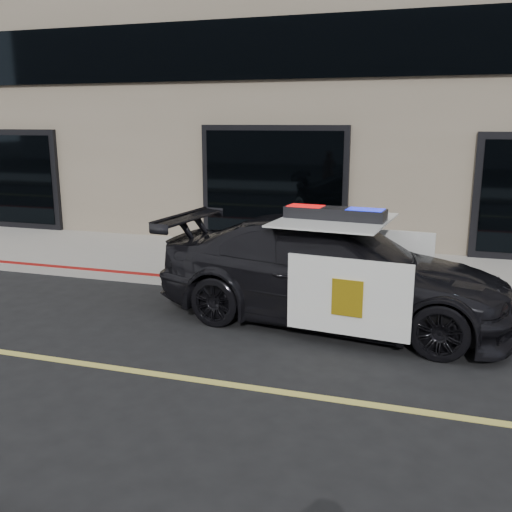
% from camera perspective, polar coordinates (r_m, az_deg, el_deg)
% --- Properties ---
extents(ground, '(120.00, 120.00, 0.00)m').
position_cam_1_polar(ground, '(6.87, -6.22, -12.20)').
color(ground, black).
rests_on(ground, ground).
extents(sidewalk_n, '(60.00, 3.50, 0.15)m').
position_cam_1_polar(sidewalk_n, '(11.56, 4.19, -1.12)').
color(sidewalk_n, gray).
rests_on(sidewalk_n, ground).
extents(building_n, '(60.00, 7.00, 12.00)m').
position_cam_1_polar(building_n, '(16.64, 9.13, 23.72)').
color(building_n, '#756856').
rests_on(building_n, ground).
extents(police_car, '(3.24, 5.73, 1.73)m').
position_cam_1_polar(police_car, '(8.58, 7.73, -1.48)').
color(police_car, black).
rests_on(police_car, ground).
extents(fire_hydrant, '(0.35, 0.48, 0.77)m').
position_cam_1_polar(fire_hydrant, '(10.61, -2.72, 0.00)').
color(fire_hydrant, white).
rests_on(fire_hydrant, sidewalk_n).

